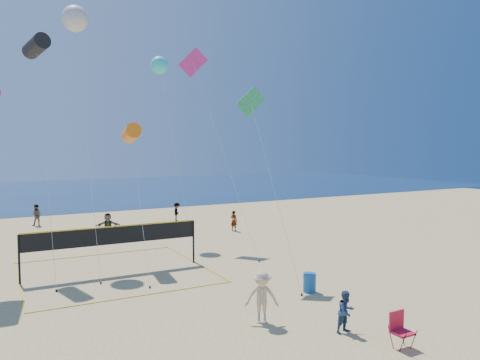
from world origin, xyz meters
TOP-DOWN VIEW (x-y plane):
  - ocean at (0.00, 62.00)m, footprint 140.00×50.00m
  - bystander_a at (4.25, 2.41)m, footprint 0.75×0.61m
  - bystander_b at (2.20, 4.58)m, footprint 1.41×1.22m
  - far_person_1 at (1.20, 23.20)m, footprint 1.74×0.92m
  - far_person_2 at (10.30, 21.52)m, footprint 0.59×0.67m
  - far_person_3 at (-2.51, 31.30)m, footprint 1.03×0.93m
  - far_person_4 at (8.26, 28.02)m, footprint 1.03×1.19m
  - camp_chair at (4.92, 0.67)m, footprint 0.62×0.76m
  - trash_barrel at (5.96, 6.63)m, footprint 0.63×0.63m
  - volleyball_net at (-0.70, 14.09)m, footprint 9.08×8.93m
  - kite_1 at (-3.62, 18.19)m, footprint 1.32×7.26m
  - kite_2 at (0.88, 16.06)m, footprint 1.47×6.55m
  - kite_4 at (5.36, 10.46)m, footprint 1.58×4.54m
  - kite_5 at (6.44, 19.79)m, footprint 1.85×8.37m
  - kite_6 at (-1.30, 19.69)m, footprint 1.56×8.15m
  - kite_7 at (4.71, 22.09)m, footprint 1.33×7.01m

SIDE VIEW (x-z plane):
  - ocean at x=0.00m, z-range 0.00..0.03m
  - trash_barrel at x=5.96m, z-range 0.00..0.84m
  - camp_chair at x=4.92m, z-range 0.02..1.28m
  - bystander_a at x=4.25m, z-range 0.00..1.45m
  - far_person_2 at x=10.30m, z-range 0.00..1.56m
  - far_person_4 at x=8.26m, z-range 0.00..1.60m
  - far_person_3 at x=-2.51m, z-range 0.00..1.75m
  - far_person_1 at x=1.20m, z-range 0.00..1.79m
  - bystander_b at x=2.20m, z-range 0.00..1.90m
  - volleyball_net at x=-0.70m, z-range 0.44..2.82m
  - kite_2 at x=0.88m, z-range 3.29..10.98m
  - kite_4 at x=5.36m, z-range 3.41..12.81m
  - kite_5 at x=6.44m, z-range 4.99..18.12m
  - kite_1 at x=-3.62m, z-range 5.59..17.97m
  - kite_7 at x=4.71m, z-range 5.72..18.42m
  - kite_6 at x=-1.30m, z-range 6.56..21.22m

